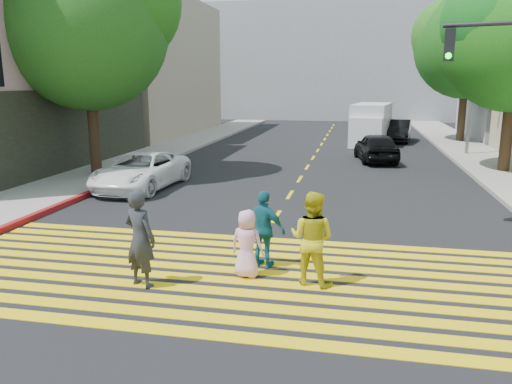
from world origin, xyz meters
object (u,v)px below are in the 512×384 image
(pedestrian_woman, at_px, (312,238))
(white_van, at_px, (371,125))
(tree_right_far, at_px, (470,40))
(silver_car, at_px, (373,128))
(dark_car_parked, at_px, (398,131))
(tree_left, at_px, (89,19))
(dark_car_near, at_px, (376,147))
(pedestrian_man, at_px, (140,239))
(pedestrian_extra, at_px, (264,229))
(white_sedan, at_px, (141,171))
(pedestrian_child, at_px, (247,244))

(pedestrian_woman, height_order, white_van, white_van)
(tree_right_far, bearing_deg, silver_car, 152.32)
(tree_right_far, xyz_separation_m, dark_car_parked, (-4.08, -0.19, -5.80))
(tree_left, bearing_deg, dark_car_parked, 49.50)
(tree_right_far, distance_m, dark_car_near, 12.37)
(pedestrian_man, height_order, silver_car, pedestrian_man)
(pedestrian_extra, relative_size, white_sedan, 0.34)
(silver_car, bearing_deg, tree_right_far, 149.98)
(tree_left, bearing_deg, silver_car, 57.87)
(pedestrian_man, xyz_separation_m, pedestrian_extra, (2.14, 1.51, -0.13))
(pedestrian_extra, height_order, white_van, white_van)
(pedestrian_child, distance_m, pedestrian_extra, 0.69)
(tree_left, height_order, silver_car, tree_left)
(pedestrian_man, height_order, white_van, white_van)
(tree_left, distance_m, white_van, 18.57)
(silver_car, height_order, white_van, white_van)
(white_sedan, distance_m, white_van, 17.87)
(tree_right_far, relative_size, white_van, 1.70)
(pedestrian_extra, xyz_separation_m, dark_car_near, (2.79, 15.50, -0.11))
(pedestrian_woman, bearing_deg, silver_car, -77.23)
(pedestrian_man, height_order, dark_car_parked, pedestrian_man)
(pedestrian_extra, relative_size, dark_car_parked, 0.38)
(dark_car_parked, bearing_deg, pedestrian_man, -96.91)
(pedestrian_extra, height_order, white_sedan, pedestrian_extra)
(pedestrian_child, bearing_deg, silver_car, -85.91)
(white_sedan, height_order, white_van, white_van)
(tree_left, xyz_separation_m, silver_car, (11.75, 18.71, -5.73))
(white_sedan, bearing_deg, dark_car_near, 47.18)
(tree_left, bearing_deg, pedestrian_child, -48.38)
(silver_car, relative_size, white_van, 0.78)
(tree_left, relative_size, pedestrian_woman, 5.06)
(tree_right_far, bearing_deg, white_sedan, -129.40)
(tree_right_far, xyz_separation_m, pedestrian_extra, (-8.55, -24.79, -5.69))
(pedestrian_child, bearing_deg, tree_right_far, -98.63)
(pedestrian_woman, distance_m, silver_car, 28.54)
(pedestrian_woman, distance_m, dark_car_near, 16.33)
(pedestrian_woman, relative_size, pedestrian_child, 1.32)
(silver_car, height_order, dark_car_parked, dark_car_parked)
(tree_left, relative_size, white_van, 1.67)
(pedestrian_man, bearing_deg, tree_left, -37.42)
(pedestrian_child, height_order, silver_car, pedestrian_child)
(pedestrian_woman, height_order, silver_car, pedestrian_woman)
(pedestrian_extra, bearing_deg, pedestrian_woman, 164.66)
(pedestrian_man, distance_m, white_sedan, 9.41)
(white_sedan, xyz_separation_m, dark_car_near, (8.79, 8.43, 0.05))
(tree_right_far, relative_size, pedestrian_woman, 5.17)
(pedestrian_child, distance_m, dark_car_parked, 25.67)
(pedestrian_woman, relative_size, silver_car, 0.42)
(tree_right_far, height_order, pedestrian_child, tree_right_far)
(silver_car, bearing_deg, pedestrian_child, 81.32)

